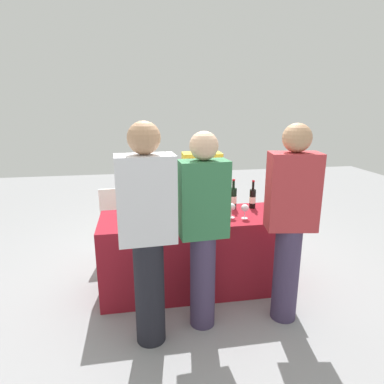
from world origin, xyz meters
TOP-DOWN VIEW (x-y plane):
  - ground_plane at (0.00, 0.00)m, footprint 12.00×12.00m
  - tasting_table at (0.00, 0.00)m, footprint 1.81×0.67m
  - wine_bottle_0 at (-0.67, 0.11)m, footprint 0.07×0.07m
  - wine_bottle_1 at (-0.16, 0.12)m, footprint 0.07×0.07m
  - wine_bottle_2 at (-0.03, 0.16)m, footprint 0.07×0.07m
  - wine_bottle_3 at (0.47, 0.18)m, footprint 0.07×0.07m
  - wine_bottle_4 at (0.68, 0.16)m, footprint 0.07×0.07m
  - wine_glass_0 at (-0.66, -0.13)m, footprint 0.07×0.07m
  - wine_glass_1 at (-0.47, -0.09)m, footprint 0.07×0.07m
  - wine_glass_2 at (0.14, -0.11)m, footprint 0.06×0.06m
  - wine_glass_3 at (0.37, -0.10)m, footprint 0.07×0.07m
  - wine_glass_4 at (0.49, -0.15)m, footprint 0.07×0.07m
  - server_pouring at (0.21, 0.55)m, footprint 0.44×0.25m
  - guest_0 at (-0.46, -0.73)m, footprint 0.44×0.26m
  - guest_1 at (-0.01, -0.60)m, footprint 0.40×0.24m
  - guest_2 at (0.72, -0.63)m, footprint 0.43×0.28m
  - menu_board at (-0.74, 0.95)m, footprint 0.50×0.06m

SIDE VIEW (x-z plane):
  - ground_plane at x=0.00m, z-range 0.00..0.00m
  - tasting_table at x=0.00m, z-range 0.00..0.78m
  - menu_board at x=-0.74m, z-range 0.00..0.86m
  - server_pouring at x=0.21m, z-range 0.05..1.58m
  - wine_glass_2 at x=0.14m, z-range 0.81..0.93m
  - wine_glass_1 at x=-0.47m, z-range 0.81..0.94m
  - wine_glass_4 at x=0.49m, z-range 0.81..0.95m
  - wine_glass_0 at x=-0.66m, z-range 0.81..0.96m
  - wine_bottle_4 at x=0.68m, z-range 0.73..1.04m
  - wine_glass_3 at x=0.37m, z-range 0.81..0.96m
  - wine_bottle_0 at x=-0.67m, z-range 0.74..1.04m
  - wine_bottle_2 at x=-0.03m, z-range 0.74..1.04m
  - wine_bottle_3 at x=0.47m, z-range 0.74..1.06m
  - wine_bottle_1 at x=-0.16m, z-range 0.73..1.06m
  - guest_1 at x=-0.01m, z-range 0.08..1.74m
  - guest_2 at x=0.72m, z-range 0.08..1.79m
  - guest_0 at x=-0.46m, z-range 0.07..1.82m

